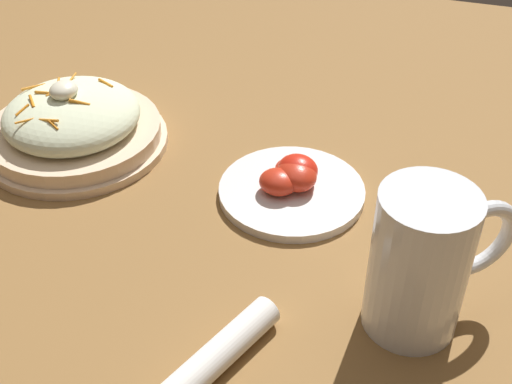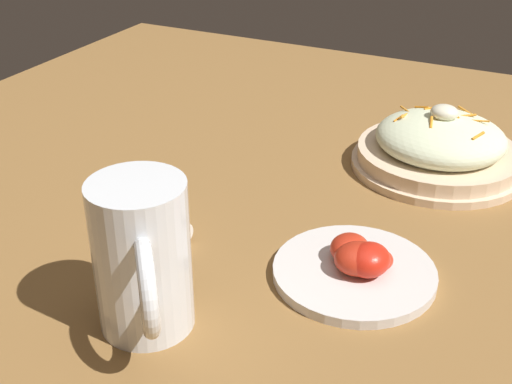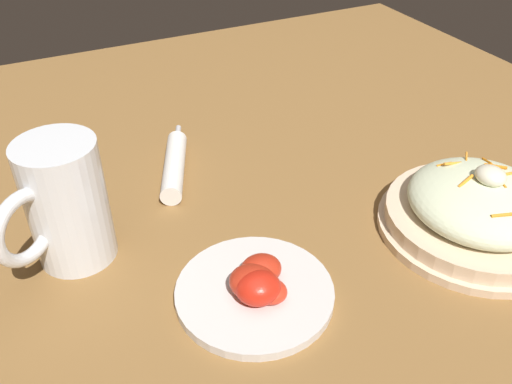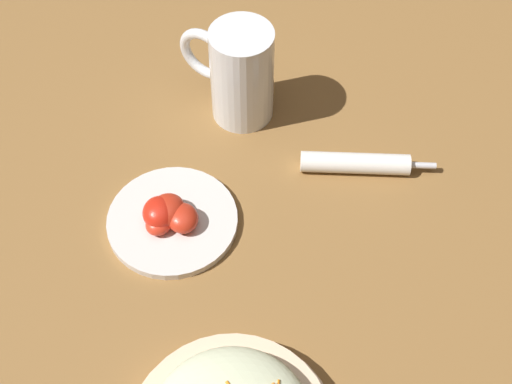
% 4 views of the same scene
% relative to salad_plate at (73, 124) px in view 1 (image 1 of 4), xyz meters
% --- Properties ---
extents(ground_plane, '(1.43, 1.43, 0.00)m').
position_rel_salad_plate_xyz_m(ground_plane, '(-0.09, -0.26, -0.03)').
color(ground_plane, olive).
extents(salad_plate, '(0.23, 0.23, 0.09)m').
position_rel_salad_plate_xyz_m(salad_plate, '(0.00, 0.00, 0.00)').
color(salad_plate, beige).
rests_on(salad_plate, ground_plane).
extents(beer_mug, '(0.11, 0.13, 0.15)m').
position_rel_salad_plate_xyz_m(beer_mug, '(-0.17, -0.45, 0.04)').
color(beer_mug, white).
rests_on(beer_mug, ground_plane).
extents(napkin_roll, '(0.18, 0.09, 0.03)m').
position_rel_salad_plate_xyz_m(napkin_roll, '(-0.28, -0.29, -0.02)').
color(napkin_roll, white).
rests_on(napkin_roll, ground_plane).
extents(tomato_plate, '(0.17, 0.17, 0.04)m').
position_rel_salad_plate_xyz_m(tomato_plate, '(-0.02, -0.29, -0.02)').
color(tomato_plate, silver).
rests_on(tomato_plate, ground_plane).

